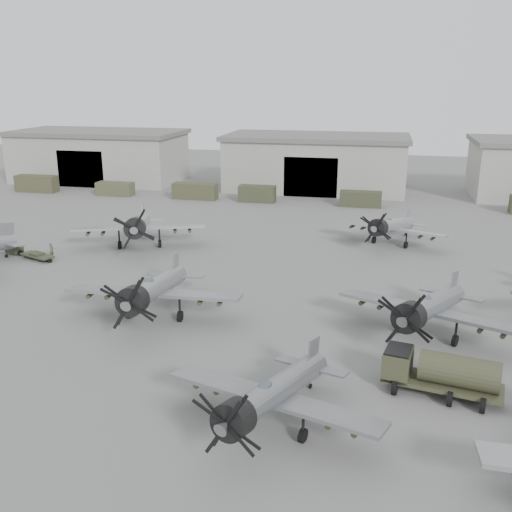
% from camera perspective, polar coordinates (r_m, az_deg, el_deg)
% --- Properties ---
extents(ground, '(220.00, 220.00, 0.00)m').
position_cam_1_polar(ground, '(36.17, -6.02, -11.10)').
color(ground, slate).
rests_on(ground, ground).
extents(hangar_left, '(29.00, 14.80, 8.70)m').
position_cam_1_polar(hangar_left, '(104.81, -15.38, 9.66)').
color(hangar_left, '#A4A499').
rests_on(hangar_left, ground).
extents(hangar_center, '(29.00, 14.80, 8.70)m').
position_cam_1_polar(hangar_center, '(93.52, 6.03, 9.32)').
color(hangar_center, '#A4A499').
rests_on(hangar_center, ground).
extents(support_truck_0, '(6.61, 2.20, 2.60)m').
position_cam_1_polar(support_truck_0, '(97.58, -21.08, 6.77)').
color(support_truck_0, '#403F2A').
rests_on(support_truck_0, ground).
extents(support_truck_1, '(5.64, 2.20, 2.02)m').
position_cam_1_polar(support_truck_1, '(90.95, -13.90, 6.55)').
color(support_truck_1, '#45492F').
rests_on(support_truck_1, ground).
extents(support_truck_2, '(6.61, 2.20, 2.35)m').
position_cam_1_polar(support_truck_2, '(86.03, -6.11, 6.47)').
color(support_truck_2, '#3E3F29').
rests_on(support_truck_2, ground).
extents(support_truck_3, '(5.29, 2.20, 2.34)m').
position_cam_1_polar(support_truck_3, '(83.53, 0.12, 6.25)').
color(support_truck_3, '#363B26').
rests_on(support_truck_3, ground).
extents(support_truck_4, '(5.79, 2.20, 2.12)m').
position_cam_1_polar(support_truck_4, '(81.72, 10.42, 5.64)').
color(support_truck_4, '#363925').
rests_on(support_truck_4, ground).
extents(aircraft_near_1, '(11.67, 10.51, 4.67)m').
position_cam_1_polar(aircraft_near_1, '(29.12, 1.46, -13.75)').
color(aircraft_near_1, gray).
rests_on(aircraft_near_1, ground).
extents(aircraft_mid_1, '(13.13, 11.82, 5.24)m').
position_cam_1_polar(aircraft_mid_1, '(42.45, -10.33, -3.35)').
color(aircraft_mid_1, gray).
rests_on(aircraft_mid_1, ground).
extents(aircraft_mid_2, '(12.60, 11.40, 5.12)m').
position_cam_1_polar(aircraft_mid_2, '(40.45, 16.87, -4.98)').
color(aircraft_mid_2, gray).
rests_on(aircraft_mid_2, ground).
extents(aircraft_far_0, '(13.80, 12.44, 5.55)m').
position_cam_1_polar(aircraft_far_0, '(60.98, -11.67, 3.04)').
color(aircraft_far_0, '#A0A3A9').
rests_on(aircraft_far_0, ground).
extents(aircraft_far_1, '(11.73, 10.60, 4.75)m').
position_cam_1_polar(aircraft_far_1, '(62.39, 13.29, 2.91)').
color(aircraft_far_1, '#9EA1A7').
rests_on(aircraft_far_1, ground).
extents(fuel_tanker, '(6.82, 3.34, 2.52)m').
position_cam_1_polar(fuel_tanker, '(34.28, 18.03, -10.88)').
color(fuel_tanker, '#3A3C27').
rests_on(fuel_tanker, ground).
extents(tug_trailer, '(6.36, 3.31, 1.28)m').
position_cam_1_polar(tug_trailer, '(62.27, -22.29, 0.43)').
color(tug_trailer, '#323925').
rests_on(tug_trailer, ground).
extents(ground_crew, '(0.37, 0.56, 1.54)m').
position_cam_1_polar(ground_crew, '(60.42, -19.76, 0.51)').
color(ground_crew, '#464B31').
rests_on(ground_crew, ground).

